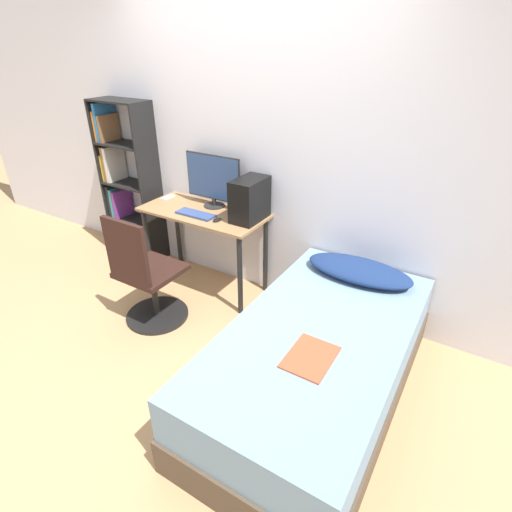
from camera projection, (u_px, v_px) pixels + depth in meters
The scene contains 13 objects.
ground_plane at pixel (152, 365), 2.91m from camera, with size 14.00×14.00×0.00m, color tan.
wall_back at pixel (250, 153), 3.34m from camera, with size 8.00×0.05×2.50m.
desk at pixel (204, 224), 3.57m from camera, with size 1.14×0.52×0.76m.
bookshelf at pixel (124, 185), 4.10m from camera, with size 0.59×0.29×1.61m.
office_chair at pixel (147, 283), 3.20m from camera, with size 0.52×0.52×0.97m.
bed at pixel (316, 363), 2.56m from camera, with size 1.02×1.93×0.55m.
pillow at pixel (359, 270), 2.93m from camera, with size 0.78×0.36×0.11m.
magazine at pixel (310, 357), 2.20m from camera, with size 0.24×0.32×0.01m.
monitor at pixel (213, 180), 3.50m from camera, with size 0.56×0.19×0.47m.
keyboard at pixel (196, 214), 3.42m from camera, with size 0.36×0.13×0.02m.
pc_tower at pixel (250, 200), 3.27m from camera, with size 0.21×0.35×0.35m.
mouse at pixel (217, 220), 3.32m from camera, with size 0.06×0.09×0.02m.
phone at pixel (168, 197), 3.80m from camera, with size 0.07×0.14×0.01m.
Camera 1 is at (1.78, -1.45, 2.10)m, focal length 28.00 mm.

